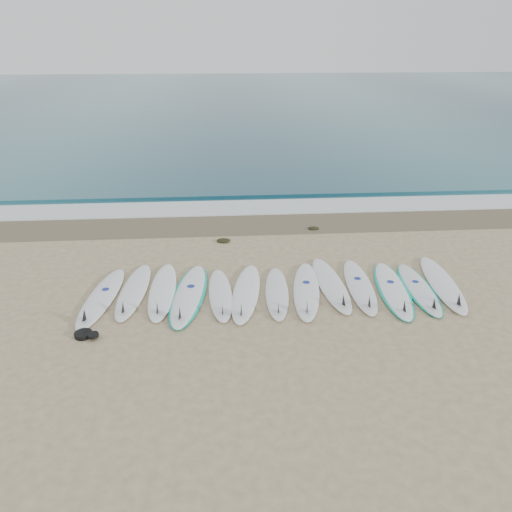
{
  "coord_description": "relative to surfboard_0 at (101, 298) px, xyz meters",
  "views": [
    {
      "loc": [
        -1.11,
        -9.24,
        5.02
      ],
      "look_at": [
        -0.36,
        0.98,
        0.4
      ],
      "focal_mm": 35.0,
      "sensor_mm": 36.0,
      "label": 1
    }
  ],
  "objects": [
    {
      "name": "surfboard_11",
      "position": [
        6.65,
        -0.06,
        -0.01
      ],
      "size": [
        0.7,
        2.46,
        0.31
      ],
      "rotation": [
        0.0,
        0.0,
        -0.05
      ],
      "color": "silver",
      "rests_on": "ground"
    },
    {
      "name": "seaweed_far",
      "position": [
        5.05,
        3.68,
        -0.03
      ],
      "size": [
        0.31,
        0.24,
        0.06
      ],
      "primitive_type": "ellipsoid",
      "color": "black",
      "rests_on": "ground"
    },
    {
      "name": "surfboard_8",
      "position": [
        4.83,
        0.23,
        0.0
      ],
      "size": [
        0.66,
        2.66,
        0.34
      ],
      "rotation": [
        0.0,
        0.0,
        0.04
      ],
      "color": "white",
      "rests_on": "ground"
    },
    {
      "name": "seaweed_near",
      "position": [
        2.54,
        2.96,
        -0.02
      ],
      "size": [
        0.36,
        0.28,
        0.07
      ],
      "primitive_type": "ellipsoid",
      "color": "black",
      "rests_on": "ground"
    },
    {
      "name": "surfboard_12",
      "position": [
        7.23,
        0.08,
        0.0
      ],
      "size": [
        0.85,
        2.78,
        0.35
      ],
      "rotation": [
        0.0,
        0.0,
        -0.1
      ],
      "color": "white",
      "rests_on": "ground"
    },
    {
      "name": "ocean",
      "position": [
        3.63,
        32.63,
        -0.04
      ],
      "size": [
        120.0,
        55.0,
        0.03
      ],
      "primitive_type": "cube",
      "color": "#1D5362",
      "rests_on": "ground"
    },
    {
      "name": "surfboard_10",
      "position": [
        6.08,
        -0.06,
        -0.01
      ],
      "size": [
        0.9,
        2.69,
        0.34
      ],
      "rotation": [
        0.0,
        0.0,
        -0.1
      ],
      "color": "white",
      "rests_on": "ground"
    },
    {
      "name": "ground",
      "position": [
        3.63,
        0.13,
        -0.06
      ],
      "size": [
        120.0,
        120.0,
        0.0
      ],
      "primitive_type": "plane",
      "color": "tan"
    },
    {
      "name": "wave_crest",
      "position": [
        3.63,
        7.13,
        -0.01
      ],
      "size": [
        120.0,
        1.0,
        0.1
      ],
      "primitive_type": "cube",
      "color": "#1D5362",
      "rests_on": "ground"
    },
    {
      "name": "surfboard_3",
      "position": [
        1.78,
        0.02,
        -0.01
      ],
      "size": [
        0.97,
        2.82,
        0.35
      ],
      "rotation": [
        0.0,
        0.0,
        -0.11
      ],
      "color": "white",
      "rests_on": "ground"
    },
    {
      "name": "surfboard_7",
      "position": [
        4.24,
        0.01,
        0.0
      ],
      "size": [
        0.95,
        2.69,
        0.34
      ],
      "rotation": [
        0.0,
        0.0,
        -0.15
      ],
      "color": "white",
      "rests_on": "ground"
    },
    {
      "name": "foam_band",
      "position": [
        3.63,
        5.63,
        -0.04
      ],
      "size": [
        120.0,
        1.4,
        0.04
      ],
      "primitive_type": "cube",
      "color": "silver",
      "rests_on": "ground"
    },
    {
      "name": "leash_coil",
      "position": [
        0.01,
        -1.32,
        -0.01
      ],
      "size": [
        0.46,
        0.36,
        0.11
      ],
      "color": "black",
      "rests_on": "ground"
    },
    {
      "name": "surfboard_2",
      "position": [
        1.23,
        0.2,
        -0.0
      ],
      "size": [
        0.54,
        2.61,
        0.33
      ],
      "rotation": [
        0.0,
        0.0,
        -0.0
      ],
      "color": "white",
      "rests_on": "ground"
    },
    {
      "name": "surfboard_0",
      "position": [
        0.0,
        0.0,
        0.0
      ],
      "size": [
        0.84,
        2.68,
        0.34
      ],
      "rotation": [
        0.0,
        0.0,
        -0.11
      ],
      "color": "white",
      "rests_on": "ground"
    },
    {
      "name": "surfboard_5",
      "position": [
        2.97,
        0.0,
        -0.0
      ],
      "size": [
        0.93,
        2.67,
        0.34
      ],
      "rotation": [
        0.0,
        0.0,
        -0.15
      ],
      "color": "white",
      "rests_on": "ground"
    },
    {
      "name": "wet_sand_band",
      "position": [
        3.63,
        4.23,
        -0.05
      ],
      "size": [
        120.0,
        1.8,
        0.01
      ],
      "primitive_type": "cube",
      "color": "brown",
      "rests_on": "ground"
    },
    {
      "name": "surfboard_9",
      "position": [
        5.42,
        0.12,
        -0.0
      ],
      "size": [
        0.72,
        2.61,
        0.33
      ],
      "rotation": [
        0.0,
        0.0,
        -0.07
      ],
      "color": "white",
      "rests_on": "ground"
    },
    {
      "name": "surfboard_4",
      "position": [
        2.44,
        -0.02,
        -0.01
      ],
      "size": [
        0.59,
        2.34,
        0.3
      ],
      "rotation": [
        0.0,
        0.0,
        0.05
      ],
      "color": "white",
      "rests_on": "ground"
    },
    {
      "name": "surfboard_1",
      "position": [
        0.62,
        0.24,
        -0.0
      ],
      "size": [
        0.68,
        2.57,
        0.33
      ],
      "rotation": [
        0.0,
        0.0,
        -0.06
      ],
      "color": "white",
      "rests_on": "ground"
    },
    {
      "name": "surfboard_6",
      "position": [
        3.62,
        -0.04,
        -0.01
      ],
      "size": [
        0.67,
        2.36,
        0.3
      ],
      "rotation": [
        0.0,
        0.0,
        -0.08
      ],
      "color": "silver",
      "rests_on": "ground"
    }
  ]
}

